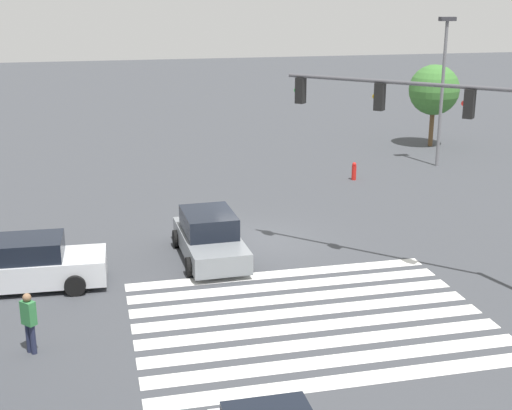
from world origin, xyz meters
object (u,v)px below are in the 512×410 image
traffic_signal_mast (450,130)px  car_1 (210,237)px  street_light_pole_a (443,78)px  fire_hydrant (354,171)px  car_0 (23,264)px  tree_corner_a (434,90)px  pedestrian (29,320)px

traffic_signal_mast → car_1: (-6.62, 3.58, -4.03)m
street_light_pole_a → fire_hydrant: street_light_pole_a is taller
car_0 → fire_hydrant: size_ratio=5.66×
fire_hydrant → tree_corner_a: bearing=41.6°
traffic_signal_mast → fire_hydrant: traffic_signal_mast is taller
fire_hydrant → car_0: bearing=-145.5°
pedestrian → street_light_pole_a: (19.14, 15.98, 3.63)m
traffic_signal_mast → pedestrian: bearing=54.3°
car_0 → street_light_pole_a: bearing=33.2°
traffic_signal_mast → fire_hydrant: size_ratio=7.30×
car_1 → pedestrian: 7.79m
pedestrian → tree_corner_a: (21.06, 20.58, 2.37)m
car_0 → fire_hydrant: 17.49m
traffic_signal_mast → car_0: bearing=34.3°
car_0 → tree_corner_a: 27.10m
traffic_signal_mast → car_1: traffic_signal_mast is taller
car_1 → tree_corner_a: size_ratio=0.96×
car_1 → tree_corner_a: tree_corner_a is taller
tree_corner_a → car_1: bearing=-136.1°
traffic_signal_mast → pedestrian: (-12.07, -1.97, -3.86)m
pedestrian → tree_corner_a: bearing=1.9°
street_light_pole_a → tree_corner_a: size_ratio=1.59×
tree_corner_a → fire_hydrant: 9.96m
pedestrian → tree_corner_a: tree_corner_a is taller
pedestrian → street_light_pole_a: street_light_pole_a is taller
pedestrian → tree_corner_a: 29.54m
traffic_signal_mast → pedestrian: size_ratio=3.92×
car_0 → tree_corner_a: size_ratio=1.03×
traffic_signal_mast → car_1: 8.54m
car_0 → traffic_signal_mast: bearing=-8.2°
street_light_pole_a → tree_corner_a: bearing=67.3°
tree_corner_a → fire_hydrant: bearing=-138.4°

